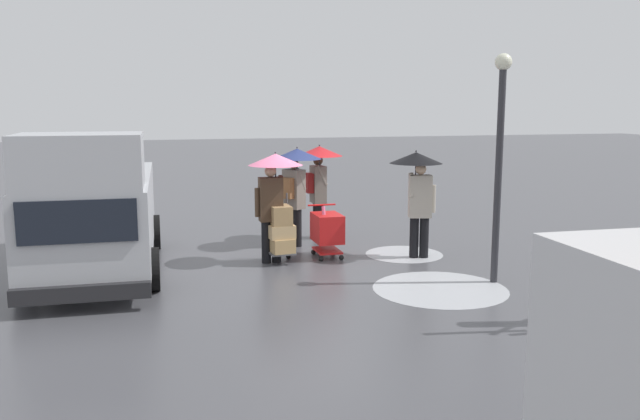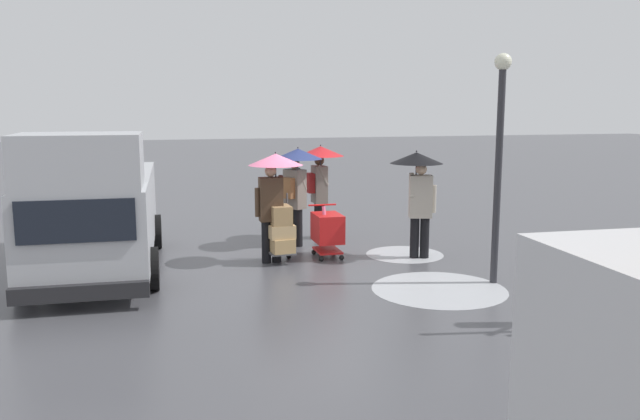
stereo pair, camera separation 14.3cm
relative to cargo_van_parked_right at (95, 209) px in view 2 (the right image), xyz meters
The scene contains 12 objects.
ground_plane 4.21m from the cargo_van_parked_right, behind, with size 90.00×90.00×0.00m, color #4C4C51.
slush_patch_near_cluster 1.45m from the cargo_van_parked_right, 102.26° to the right, with size 1.72×1.72×0.01m, color #999BA0.
slush_patch_under_van 6.22m from the cargo_van_parked_right, 155.46° to the left, with size 2.24×2.24×0.01m, color #ADAFB5.
slush_patch_mid_street 6.06m from the cargo_van_parked_right, behind, with size 1.58×1.58×0.01m, color #ADAFB5.
cargo_van_parked_right is the anchor object (origin of this frame).
shopping_cart_vendor 4.40m from the cargo_van_parked_right, behind, with size 0.58×0.82×1.04m.
hand_dolly_boxes 3.41m from the cargo_van_parked_right, behind, with size 0.55×0.74×1.32m.
pedestrian_pink_side 5.07m from the cargo_van_parked_right, 157.37° to the right, with size 1.04×1.04×2.15m.
pedestrian_black_side 3.28m from the cargo_van_parked_right, behind, with size 1.04×1.04×2.15m.
pedestrian_white_side 6.10m from the cargo_van_parked_right, behind, with size 1.04×1.04×2.15m.
pedestrian_far_side 4.21m from the cargo_van_parked_right, 161.89° to the right, with size 1.04×1.04×2.15m.
street_lamp 7.15m from the cargo_van_parked_right, 160.19° to the left, with size 0.28×0.28×3.86m.
Camera 2 is at (2.99, 12.19, 3.04)m, focal length 36.30 mm.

